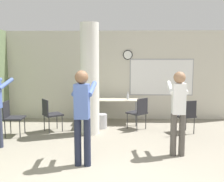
% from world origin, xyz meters
% --- Properties ---
extents(wall_back, '(8.00, 0.15, 2.80)m').
position_xyz_m(wall_back, '(0.03, 5.06, 1.40)').
color(wall_back, beige).
rests_on(wall_back, ground_plane).
extents(support_pillar, '(0.47, 0.47, 2.80)m').
position_xyz_m(support_pillar, '(-0.61, 3.36, 1.40)').
color(support_pillar, silver).
rests_on(support_pillar, ground_plane).
extents(folding_table, '(1.60, 0.61, 0.73)m').
position_xyz_m(folding_table, '(-0.10, 4.46, 0.67)').
color(folding_table, beige).
rests_on(folding_table, ground_plane).
extents(bottle_on_table, '(0.07, 0.07, 0.24)m').
position_xyz_m(bottle_on_table, '(0.38, 4.33, 0.82)').
color(bottle_on_table, silver).
rests_on(bottle_on_table, folding_table).
extents(waste_bin, '(0.31, 0.31, 0.39)m').
position_xyz_m(waste_bin, '(-0.36, 3.86, 0.20)').
color(waste_bin, '#B2B2B7').
rests_on(waste_bin, ground_plane).
extents(chair_table_right, '(0.62, 0.62, 0.87)m').
position_xyz_m(chair_table_right, '(0.66, 3.75, 0.51)').
color(chair_table_right, '#232328').
rests_on(chair_table_right, ground_plane).
extents(chair_table_left, '(0.45, 0.45, 0.87)m').
position_xyz_m(chair_table_left, '(-0.72, 3.82, 0.51)').
color(chair_table_left, '#232328').
rests_on(chair_table_left, ground_plane).
extents(chair_by_left_wall, '(0.46, 0.46, 0.87)m').
position_xyz_m(chair_by_left_wall, '(-2.55, 3.09, 0.51)').
color(chair_by_left_wall, '#232328').
rests_on(chair_by_left_wall, ground_plane).
extents(chair_near_pillar, '(0.61, 0.61, 0.87)m').
position_xyz_m(chair_near_pillar, '(-1.69, 3.48, 0.51)').
color(chair_near_pillar, '#232328').
rests_on(chair_near_pillar, ground_plane).
extents(chair_mid_room, '(0.56, 0.56, 0.87)m').
position_xyz_m(chair_mid_room, '(1.84, 3.39, 0.51)').
color(chair_mid_room, '#232328').
rests_on(chair_mid_room, ground_plane).
extents(person_playing_front, '(0.40, 0.68, 1.70)m').
position_xyz_m(person_playing_front, '(-0.53, 1.37, 1.00)').
color(person_playing_front, '#1E2338').
rests_on(person_playing_front, ground_plane).
extents(person_playing_side, '(0.38, 0.66, 1.66)m').
position_xyz_m(person_playing_side, '(1.28, 1.89, 0.98)').
color(person_playing_side, '#514C47').
rests_on(person_playing_side, ground_plane).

